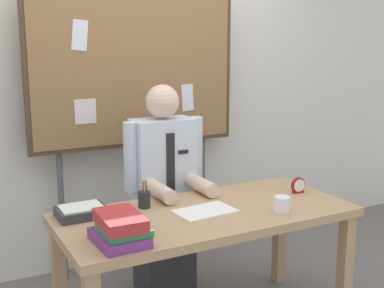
% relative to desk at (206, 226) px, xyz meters
% --- Properties ---
extents(back_wall, '(6.40, 0.08, 2.70)m').
position_rel_desk_xyz_m(back_wall, '(0.00, 1.23, 0.70)').
color(back_wall, silver).
rests_on(back_wall, ground_plane).
extents(desk, '(1.65, 0.75, 0.74)m').
position_rel_desk_xyz_m(desk, '(0.00, 0.00, 0.00)').
color(desk, tan).
rests_on(desk, ground_plane).
extents(person, '(0.55, 0.56, 1.40)m').
position_rel_desk_xyz_m(person, '(0.00, 0.56, 0.01)').
color(person, '#2D2D33').
rests_on(person, ground_plane).
extents(bulletin_board, '(1.53, 0.09, 2.01)m').
position_rel_desk_xyz_m(bulletin_board, '(-0.00, 1.02, 0.79)').
color(bulletin_board, '#4C3823').
rests_on(bulletin_board, ground_plane).
extents(book_stack, '(0.24, 0.30, 0.14)m').
position_rel_desk_xyz_m(book_stack, '(-0.58, -0.21, 0.16)').
color(book_stack, '#72337F').
rests_on(book_stack, desk).
extents(open_notebook, '(0.34, 0.23, 0.01)m').
position_rel_desk_xyz_m(open_notebook, '(-0.02, -0.02, 0.10)').
color(open_notebook, white).
rests_on(open_notebook, desk).
extents(desk_clock, '(0.10, 0.04, 0.10)m').
position_rel_desk_xyz_m(desk_clock, '(0.67, 0.03, 0.14)').
color(desk_clock, maroon).
rests_on(desk_clock, desk).
extents(coffee_mug, '(0.09, 0.09, 0.09)m').
position_rel_desk_xyz_m(coffee_mug, '(0.36, -0.21, 0.14)').
color(coffee_mug, white).
rests_on(coffee_mug, desk).
extents(pen_holder, '(0.07, 0.07, 0.16)m').
position_rel_desk_xyz_m(pen_holder, '(-0.29, 0.21, 0.14)').
color(pen_holder, '#262626').
rests_on(pen_holder, desk).
extents(paper_tray, '(0.26, 0.20, 0.06)m').
position_rel_desk_xyz_m(paper_tray, '(-0.64, 0.23, 0.12)').
color(paper_tray, '#333338').
rests_on(paper_tray, desk).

